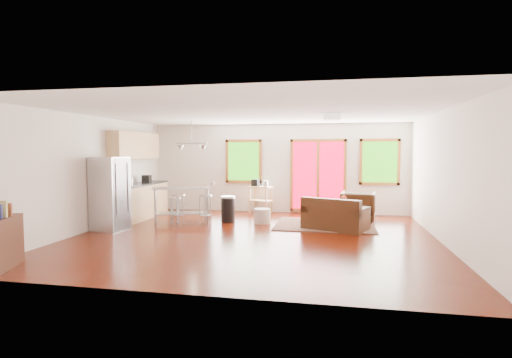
% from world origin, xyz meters
% --- Properties ---
extents(floor, '(7.50, 7.00, 0.02)m').
position_xyz_m(floor, '(0.00, 0.00, -0.01)').
color(floor, '#340A01').
rests_on(floor, ground).
extents(ceiling, '(7.50, 7.00, 0.02)m').
position_xyz_m(ceiling, '(0.00, 0.00, 2.61)').
color(ceiling, white).
rests_on(ceiling, ground).
extents(back_wall, '(7.50, 0.02, 2.60)m').
position_xyz_m(back_wall, '(0.00, 3.51, 1.30)').
color(back_wall, silver).
rests_on(back_wall, ground).
extents(left_wall, '(0.02, 7.00, 2.60)m').
position_xyz_m(left_wall, '(-3.76, 0.00, 1.30)').
color(left_wall, silver).
rests_on(left_wall, ground).
extents(right_wall, '(0.02, 7.00, 2.60)m').
position_xyz_m(right_wall, '(3.76, 0.00, 1.30)').
color(right_wall, silver).
rests_on(right_wall, ground).
extents(front_wall, '(7.50, 0.02, 2.60)m').
position_xyz_m(front_wall, '(0.00, -3.51, 1.30)').
color(front_wall, silver).
rests_on(front_wall, ground).
extents(window_left, '(1.10, 0.05, 1.30)m').
position_xyz_m(window_left, '(-1.00, 3.46, 1.50)').
color(window_left, '#21600C').
rests_on(window_left, back_wall).
extents(french_doors, '(1.60, 0.05, 2.10)m').
position_xyz_m(french_doors, '(1.20, 3.46, 1.10)').
color(french_doors, red).
rests_on(french_doors, back_wall).
extents(window_right, '(1.10, 0.05, 1.30)m').
position_xyz_m(window_right, '(2.90, 3.46, 1.50)').
color(window_right, '#21600C').
rests_on(window_right, back_wall).
extents(rug, '(2.36, 1.82, 0.02)m').
position_xyz_m(rug, '(1.45, 1.59, 0.01)').
color(rug, '#495634').
rests_on(rug, floor).
extents(loveseat, '(1.59, 1.27, 0.74)m').
position_xyz_m(loveseat, '(1.68, 1.10, 0.29)').
color(loveseat, black).
rests_on(loveseat, floor).
extents(coffee_table, '(0.99, 0.73, 0.36)m').
position_xyz_m(coffee_table, '(1.73, 1.71, 0.31)').
color(coffee_table, '#341509').
rests_on(coffee_table, floor).
extents(armchair, '(0.92, 0.88, 0.86)m').
position_xyz_m(armchair, '(2.26, 2.27, 0.43)').
color(armchair, black).
rests_on(armchair, floor).
extents(ottoman, '(0.68, 0.68, 0.45)m').
position_xyz_m(ottoman, '(1.32, 2.25, 0.22)').
color(ottoman, black).
rests_on(ottoman, floor).
extents(pouf, '(0.53, 0.53, 0.36)m').
position_xyz_m(pouf, '(-0.09, 1.58, 0.18)').
color(pouf, beige).
rests_on(pouf, floor).
extents(vase, '(0.20, 0.21, 0.33)m').
position_xyz_m(vase, '(1.90, 1.79, 0.52)').
color(vase, silver).
rests_on(vase, coffee_table).
extents(book, '(0.22, 0.03, 0.29)m').
position_xyz_m(book, '(2.27, 1.82, 0.54)').
color(book, brown).
rests_on(book, coffee_table).
extents(cabinets, '(0.64, 2.24, 2.30)m').
position_xyz_m(cabinets, '(-3.49, 1.70, 0.93)').
color(cabinets, tan).
rests_on(cabinets, floor).
extents(refrigerator, '(0.76, 0.73, 1.67)m').
position_xyz_m(refrigerator, '(-3.34, 0.07, 0.83)').
color(refrigerator, '#B7BABC').
rests_on(refrigerator, floor).
extents(island, '(1.53, 1.06, 0.90)m').
position_xyz_m(island, '(-2.11, 1.31, 0.62)').
color(island, '#B7BABC').
rests_on(island, floor).
extents(cup, '(0.14, 0.11, 0.13)m').
position_xyz_m(cup, '(-1.29, 1.29, 1.02)').
color(cup, white).
rests_on(cup, island).
extents(bar_stool_a, '(0.38, 0.38, 0.64)m').
position_xyz_m(bar_stool_a, '(-2.27, 1.23, 0.48)').
color(bar_stool_a, '#B7BABC').
rests_on(bar_stool_a, floor).
extents(bar_stool_b, '(0.41, 0.41, 0.75)m').
position_xyz_m(bar_stool_b, '(-2.12, 1.08, 0.56)').
color(bar_stool_b, '#B7BABC').
rests_on(bar_stool_b, floor).
extents(bar_stool_c, '(0.44, 0.44, 0.73)m').
position_xyz_m(bar_stool_c, '(-1.46, 1.21, 0.54)').
color(bar_stool_c, '#B7BABC').
rests_on(bar_stool_c, floor).
extents(trash_can, '(0.43, 0.43, 0.66)m').
position_xyz_m(trash_can, '(-0.98, 1.59, 0.33)').
color(trash_can, black).
rests_on(trash_can, floor).
extents(kitchen_cart, '(0.74, 0.60, 0.98)m').
position_xyz_m(kitchen_cart, '(-0.46, 3.23, 0.67)').
color(kitchen_cart, tan).
rests_on(kitchen_cart, floor).
extents(ceiling_flush, '(0.35, 0.35, 0.12)m').
position_xyz_m(ceiling_flush, '(1.60, 0.60, 2.53)').
color(ceiling_flush, white).
rests_on(ceiling_flush, ceiling).
extents(pendant_light, '(0.80, 0.18, 0.79)m').
position_xyz_m(pendant_light, '(-1.90, 1.50, 1.90)').
color(pendant_light, gray).
rests_on(pendant_light, ceiling).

